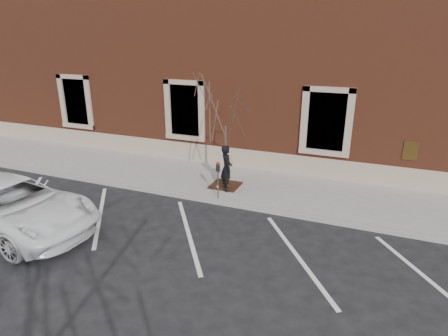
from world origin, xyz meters
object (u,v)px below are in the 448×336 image
at_px(parking_meter, 218,174).
at_px(white_truck, 11,206).
at_px(sapling, 225,109).
at_px(man, 227,168).

height_order(parking_meter, white_truck, white_truck).
relative_size(parking_meter, sapling, 0.31).
distance_m(parking_meter, sapling, 2.32).
relative_size(parking_meter, white_truck, 0.24).
height_order(sapling, white_truck, sapling).
bearing_deg(white_truck, parking_meter, -45.37).
bearing_deg(man, sapling, -2.96).
xyz_separation_m(parking_meter, sapling, (-0.19, 1.15, 2.00)).
distance_m(sapling, white_truck, 7.36).
bearing_deg(sapling, man, -62.34).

